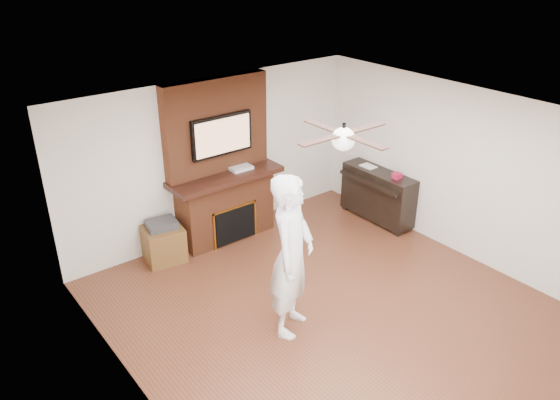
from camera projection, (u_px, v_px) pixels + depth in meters
room_shell at (339, 226)px, 6.38m from camera, size 5.36×5.86×2.86m
fireplace at (222, 177)px, 8.30m from camera, size 1.78×0.64×2.50m
tv at (222, 135)px, 7.97m from camera, size 1.00×0.08×0.60m
ceiling_fan at (343, 138)px, 5.91m from camera, size 1.21×1.21×0.31m
person at (292, 256)px, 6.24m from camera, size 0.89×0.82×2.01m
side_table at (163, 242)px, 7.95m from camera, size 0.62×0.62×0.63m
piano at (378, 194)px, 9.00m from camera, size 0.49×1.33×0.96m
cable_box at (241, 168)px, 8.34m from camera, size 0.35×0.20×0.05m
candle_orange at (226, 238)px, 8.51m from camera, size 0.08×0.08×0.12m
candle_green at (227, 240)px, 8.46m from camera, size 0.07×0.07×0.10m
candle_cream at (238, 233)px, 8.64m from camera, size 0.09×0.09×0.12m
candle_blue at (247, 233)px, 8.70m from camera, size 0.07×0.07×0.08m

